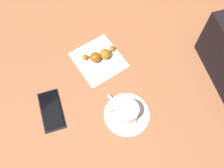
% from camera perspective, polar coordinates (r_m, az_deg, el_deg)
% --- Properties ---
extents(ground_plane, '(1.80, 1.80, 0.00)m').
position_cam_1_polar(ground_plane, '(0.85, -0.31, -0.88)').
color(ground_plane, '#985A39').
extents(saucer, '(0.15, 0.15, 0.01)m').
position_cam_1_polar(saucer, '(0.81, 3.38, -6.80)').
color(saucer, silver).
rests_on(saucer, ground).
extents(espresso_cup, '(0.08, 0.08, 0.05)m').
position_cam_1_polar(espresso_cup, '(0.78, 3.36, -6.19)').
color(espresso_cup, silver).
rests_on(espresso_cup, saucer).
extents(teaspoon, '(0.13, 0.02, 0.01)m').
position_cam_1_polar(teaspoon, '(0.80, 3.24, -6.66)').
color(teaspoon, silver).
rests_on(teaspoon, saucer).
extents(sugar_packet, '(0.07, 0.03, 0.01)m').
position_cam_1_polar(sugar_packet, '(0.81, 3.96, -4.75)').
color(sugar_packet, beige).
rests_on(sugar_packet, saucer).
extents(napkin, '(0.19, 0.18, 0.00)m').
position_cam_1_polar(napkin, '(0.90, -3.03, 5.48)').
color(napkin, white).
rests_on(napkin, ground).
extents(croissant, '(0.08, 0.12, 0.03)m').
position_cam_1_polar(croissant, '(0.89, -2.72, 6.51)').
color(croissant, '#985512').
rests_on(croissant, napkin).
extents(cell_phone, '(0.16, 0.12, 0.01)m').
position_cam_1_polar(cell_phone, '(0.84, -13.54, -5.76)').
color(cell_phone, black).
rests_on(cell_phone, ground).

